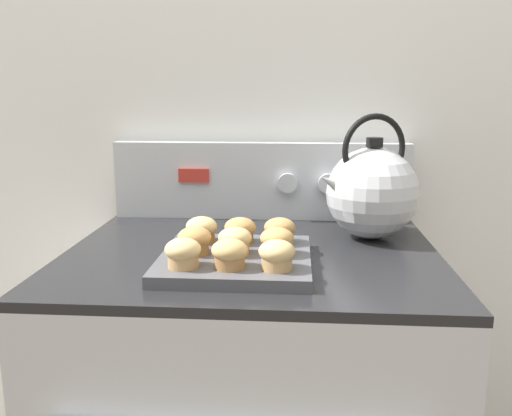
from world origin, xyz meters
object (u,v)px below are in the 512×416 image
(muffin_r0_c2, at_px, (277,255))
(muffin_r2_c0, at_px, (202,229))
(muffin_r1_c2, at_px, (277,241))
(muffin_r1_c0, at_px, (194,240))
(muffin_r1_c1, at_px, (235,241))
(muffin_r2_c2, at_px, (280,230))
(tea_kettle, at_px, (372,191))
(muffin_pan, at_px, (236,260))
(muffin_r2_c1, at_px, (240,230))
(muffin_r0_c1, at_px, (230,253))
(muffin_r0_c0, at_px, (183,253))

(muffin_r0_c2, relative_size, muffin_r2_c0, 1.00)
(muffin_r0_c2, height_order, muffin_r1_c2, same)
(muffin_r1_c0, xyz_separation_m, muffin_r1_c1, (0.07, 0.00, 0.00))
(muffin_r2_c2, relative_size, tea_kettle, 0.23)
(muffin_pan, distance_m, muffin_r2_c1, 0.08)
(muffin_r0_c2, relative_size, muffin_r1_c2, 1.00)
(muffin_r0_c2, height_order, muffin_r2_c2, same)
(muffin_pan, bearing_deg, muffin_r2_c0, 134.41)
(tea_kettle, bearing_deg, muffin_r2_c1, -153.61)
(muffin_r0_c1, distance_m, muffin_r2_c2, 0.18)
(muffin_r1_c0, bearing_deg, muffin_pan, 1.90)
(muffin_r2_c1, bearing_deg, muffin_r0_c0, -117.32)
(muffin_pan, relative_size, muffin_r0_c1, 4.43)
(muffin_r1_c0, xyz_separation_m, tea_kettle, (0.35, 0.21, 0.06))
(muffin_r0_c0, xyz_separation_m, muffin_r2_c0, (0.00, 0.16, 0.00))
(muffin_r1_c1, bearing_deg, muffin_r1_c0, -178.36)
(muffin_r0_c2, relative_size, muffin_r2_c1, 1.00)
(muffin_pan, xyz_separation_m, muffin_r2_c1, (0.00, 0.08, 0.04))
(muffin_r0_c0, distance_m, muffin_r0_c2, 0.16)
(muffin_pan, height_order, muffin_r1_c1, muffin_r1_c1)
(muffin_r2_c2, distance_m, tea_kettle, 0.24)
(muffin_r1_c2, height_order, muffin_r2_c0, same)
(muffin_pan, xyz_separation_m, muffin_r0_c0, (-0.08, -0.08, 0.04))
(muffin_r0_c1, bearing_deg, muffin_r2_c1, 89.30)
(tea_kettle, bearing_deg, muffin_r1_c1, -142.18)
(muffin_r1_c2, bearing_deg, muffin_r0_c1, -133.73)
(muffin_r1_c2, distance_m, muffin_r2_c2, 0.08)
(muffin_r0_c0, relative_size, muffin_r0_c2, 1.00)
(muffin_r1_c2, bearing_deg, muffin_r2_c2, 88.09)
(muffin_r0_c2, bearing_deg, muffin_r0_c1, 179.23)
(muffin_r1_c0, bearing_deg, tea_kettle, 31.62)
(muffin_r0_c2, xyz_separation_m, muffin_r2_c1, (-0.08, 0.16, 0.00))
(muffin_pan, height_order, muffin_r1_c0, muffin_r1_c0)
(muffin_r0_c2, bearing_deg, muffin_r1_c2, 91.79)
(muffin_pan, relative_size, muffin_r2_c0, 4.43)
(muffin_r1_c1, distance_m, muffin_r2_c2, 0.11)
(muffin_r1_c0, bearing_deg, muffin_r0_c0, -93.87)
(muffin_pan, bearing_deg, muffin_r0_c1, -91.00)
(muffin_r0_c0, xyz_separation_m, muffin_r1_c1, (0.08, 0.08, 0.00))
(muffin_r2_c1, relative_size, muffin_r2_c2, 1.00)
(muffin_r0_c0, distance_m, muffin_r2_c1, 0.18)
(muffin_r2_c0, bearing_deg, muffin_r2_c1, -0.93)
(muffin_r0_c2, height_order, muffin_r1_c0, same)
(muffin_r1_c1, xyz_separation_m, muffin_r2_c2, (0.08, 0.08, 0.00))
(muffin_r1_c1, bearing_deg, muffin_r2_c0, 133.87)
(muffin_r1_c2, relative_size, muffin_r2_c2, 1.00)
(muffin_r0_c2, distance_m, tea_kettle, 0.35)
(muffin_r0_c1, relative_size, muffin_r1_c1, 1.00)
(muffin_r2_c0, xyz_separation_m, tea_kettle, (0.35, 0.13, 0.06))
(muffin_r1_c1, bearing_deg, muffin_r2_c1, 88.81)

